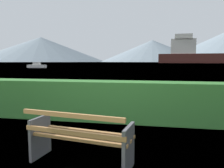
% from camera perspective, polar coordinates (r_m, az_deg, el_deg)
% --- Properties ---
extents(ground_plane, '(1400.00, 1400.00, 0.00)m').
position_cam_1_polar(ground_plane, '(3.63, -7.95, -19.92)').
color(ground_plane, olive).
extents(water_surface, '(620.00, 620.00, 0.00)m').
position_cam_1_polar(water_surface, '(311.77, 10.42, 5.62)').
color(water_surface, '#6B8EA3').
rests_on(water_surface, ground_plane).
extents(park_bench, '(1.66, 0.81, 0.87)m').
position_cam_1_polar(park_bench, '(3.42, -8.52, -13.92)').
color(park_bench, '#A0703F').
rests_on(park_bench, ground_plane).
extents(hedge_row, '(8.10, 0.73, 1.06)m').
position_cam_1_polar(hedge_row, '(5.81, -0.10, -4.46)').
color(hedge_row, '#387A33').
rests_on(hedge_row, ground_plane).
extents(cargo_ship_large, '(121.10, 30.93, 26.05)m').
position_cam_1_polar(cargo_ship_large, '(216.34, 25.93, 6.92)').
color(cargo_ship_large, '#471E19').
rests_on(cargo_ship_large, water_surface).
extents(fishing_boat_near, '(4.51, 1.44, 1.41)m').
position_cam_1_polar(fishing_boat_near, '(56.01, -19.27, 4.57)').
color(fishing_boat_near, silver).
rests_on(fishing_boat_near, water_surface).
extents(distant_hills, '(874.23, 394.77, 81.78)m').
position_cam_1_polar(distant_hills, '(576.49, 5.98, 9.46)').
color(distant_hills, gray).
rests_on(distant_hills, ground_plane).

